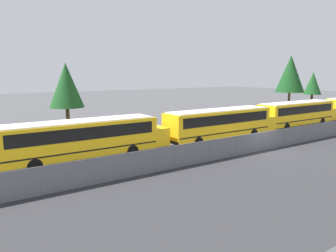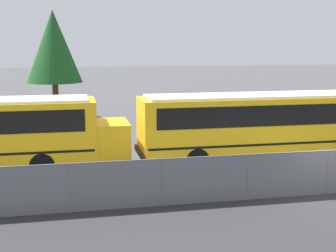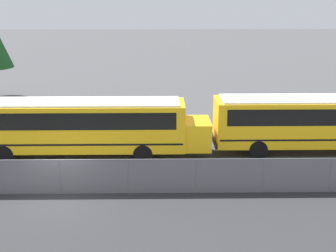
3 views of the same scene
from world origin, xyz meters
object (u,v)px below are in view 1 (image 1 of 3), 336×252
school_bus_3 (221,122)px  tree_2 (290,74)px  school_bus_2 (85,137)px  school_bus_4 (298,112)px  tree_1 (66,85)px  tree_3 (313,83)px

school_bus_3 → tree_2: tree_2 is taller
school_bus_3 → tree_2: (33.15, 15.60, 4.61)m
tree_2 → school_bus_2: bearing=-162.1°
school_bus_4 → tree_1: (-23.86, 14.68, 3.32)m
school_bus_3 → tree_2: bearing=25.2°
school_bus_4 → tree_2: 25.04m
school_bus_2 → tree_1: tree_1 is taller
tree_3 → tree_2: bearing=165.2°
school_bus_3 → school_bus_4: (13.63, 0.61, 0.00)m
school_bus_2 → school_bus_3: bearing=-1.7°
school_bus_4 → school_bus_3: bearing=-177.4°
tree_1 → tree_2: size_ratio=0.78×
school_bus_4 → tree_3: 28.52m
school_bus_4 → tree_1: size_ratio=1.71×
tree_1 → tree_3: (48.81, -1.13, -0.59)m
school_bus_2 → tree_2: 49.53m
school_bus_2 → tree_3: bearing=14.7°
school_bus_2 → tree_1: bearing=76.6°
school_bus_2 → tree_2: size_ratio=1.34×
tree_2 → tree_3: (5.42, -1.44, -1.88)m
tree_1 → tree_3: 48.83m
tree_3 → school_bus_3: bearing=-159.8°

